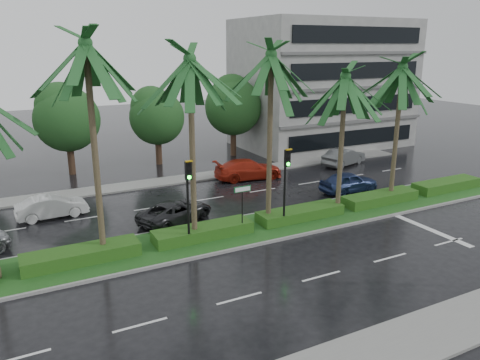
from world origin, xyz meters
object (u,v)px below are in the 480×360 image
signal_median_left (188,191)px  car_darkgrey (176,211)px  car_white (52,207)px  street_sign (242,198)px  car_blue (349,182)px  car_red (248,169)px  car_grey (344,157)px

signal_median_left → car_darkgrey: bearing=80.5°
car_white → car_darkgrey: 7.30m
street_sign → car_blue: (10.00, 3.52, -1.42)m
signal_median_left → car_blue: bearing=15.9°
car_white → car_red: (13.99, 1.95, 0.09)m
street_sign → car_darkgrey: bearing=123.4°
car_darkgrey → car_red: 9.86m
car_darkgrey → car_red: car_red is taller
car_white → car_darkgrey: (6.12, -3.99, -0.02)m
car_darkgrey → car_grey: car_grey is taller
car_red → signal_median_left: bearing=145.7°
signal_median_left → car_grey: (17.50, 9.68, -2.28)m
car_darkgrey → car_grey: size_ratio=1.05×
car_darkgrey → car_grey: (16.87, 5.90, 0.08)m
car_grey → car_white: bearing=77.9°
car_red → car_grey: (9.00, -0.04, -0.02)m
street_sign → car_darkgrey: size_ratio=0.57×
car_darkgrey → car_red: size_ratio=0.89×
car_grey → street_sign: bearing=106.4°
signal_median_left → car_white: (-5.49, 7.76, -2.35)m
car_white → car_red: bearing=-84.7°
car_darkgrey → car_blue: car_blue is taller
street_sign → car_darkgrey: (-2.37, 3.59, -1.49)m
car_white → car_blue: bearing=-105.1°
street_sign → car_grey: bearing=33.2°
signal_median_left → car_red: 13.11m
signal_median_left → car_red: size_ratio=0.86×
street_sign → car_red: street_sign is taller
car_grey → car_darkgrey: bearing=92.5°
street_sign → car_white: 11.48m
signal_median_left → car_white: size_ratio=1.10×
street_sign → car_white: size_ratio=0.66×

